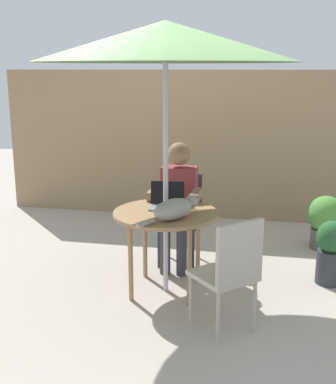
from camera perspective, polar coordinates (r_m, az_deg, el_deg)
ground_plane at (r=4.51m, az=-0.26°, el=-11.19°), size 14.00×14.00×0.00m
fence_back at (r=6.44m, az=3.92°, el=5.36°), size 5.30×0.08×1.90m
patio_table at (r=4.27m, az=-0.27°, el=-3.20°), size 0.91×0.91×0.73m
patio_umbrella at (r=4.08m, az=-0.29°, el=16.88°), size 2.14×2.14×2.29m
chair_occupied at (r=5.01m, az=1.45°, el=-2.16°), size 0.40×0.40×0.89m
chair_empty at (r=3.65m, az=7.20°, el=-8.62°), size 0.57×0.57×0.89m
person_seated at (r=4.81m, az=1.14°, el=-0.73°), size 0.48×0.48×1.23m
laptop at (r=4.39m, az=-0.11°, el=-0.89°), size 0.33×0.29×0.21m
cat at (r=4.04m, az=0.85°, el=-1.95°), size 0.43×0.55×0.17m
potted_plant_near_fence at (r=4.76m, az=18.18°, el=-6.45°), size 0.27×0.27×0.59m
potted_plant_by_chair at (r=5.65m, az=17.63°, el=-3.04°), size 0.40×0.40×0.59m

